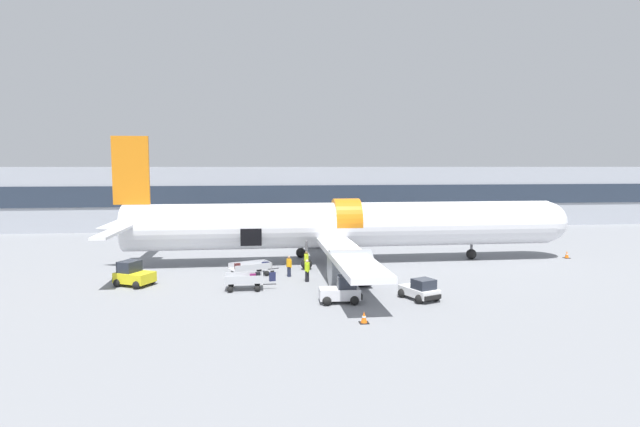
# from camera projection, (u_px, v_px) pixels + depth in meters

# --- Properties ---
(ground_plane) EXTENTS (500.00, 500.00, 0.00)m
(ground_plane) POSITION_uv_depth(u_px,v_px,m) (355.00, 273.00, 38.85)
(ground_plane) COLOR gray
(terminal_strip) EXTENTS (106.63, 10.46, 8.22)m
(terminal_strip) POSITION_uv_depth(u_px,v_px,m) (310.00, 196.00, 70.80)
(terminal_strip) COLOR #9EA3AD
(terminal_strip) RESTS_ON ground_plane
(airplane) EXTENTS (41.03, 33.47, 10.77)m
(airplane) POSITION_uv_depth(u_px,v_px,m) (341.00, 226.00, 43.08)
(airplane) COLOR silver
(airplane) RESTS_ON ground_plane
(baggage_tug_lead) EXTENTS (3.01, 2.73, 1.72)m
(baggage_tug_lead) POSITION_uv_depth(u_px,v_px,m) (133.00, 275.00, 34.91)
(baggage_tug_lead) COLOR yellow
(baggage_tug_lead) RESTS_ON ground_plane
(baggage_tug_mid) EXTENTS (2.62, 1.81, 1.65)m
(baggage_tug_mid) POSITION_uv_depth(u_px,v_px,m) (341.00, 292.00, 30.49)
(baggage_tug_mid) COLOR silver
(baggage_tug_mid) RESTS_ON ground_plane
(baggage_tug_rear) EXTENTS (2.43, 2.89, 1.37)m
(baggage_tug_rear) POSITION_uv_depth(u_px,v_px,m) (420.00, 290.00, 31.21)
(baggage_tug_rear) COLOR white
(baggage_tug_rear) RESTS_ON ground_plane
(baggage_cart_loading) EXTENTS (3.92, 2.61, 1.04)m
(baggage_cart_loading) POSITION_uv_depth(u_px,v_px,m) (251.00, 269.00, 38.08)
(baggage_cart_loading) COLOR #B7BABF
(baggage_cart_loading) RESTS_ON ground_plane
(baggage_cart_queued) EXTENTS (3.47, 1.77, 1.14)m
(baggage_cart_queued) POSITION_uv_depth(u_px,v_px,m) (246.00, 282.00, 33.74)
(baggage_cart_queued) COLOR #B7BABF
(baggage_cart_queued) RESTS_ON ground_plane
(ground_crew_loader_a) EXTENTS (0.44, 0.54, 1.55)m
(ground_crew_loader_a) POSITION_uv_depth(u_px,v_px,m) (306.00, 260.00, 39.89)
(ground_crew_loader_a) COLOR #2D2D33
(ground_crew_loader_a) RESTS_ON ground_plane
(ground_crew_loader_b) EXTENTS (0.50, 0.50, 1.57)m
(ground_crew_loader_b) POSITION_uv_depth(u_px,v_px,m) (289.00, 266.00, 37.66)
(ground_crew_loader_b) COLOR #1E2338
(ground_crew_loader_b) RESTS_ON ground_plane
(ground_crew_driver) EXTENTS (0.40, 0.56, 1.62)m
(ground_crew_driver) POSITION_uv_depth(u_px,v_px,m) (307.00, 270.00, 36.00)
(ground_crew_driver) COLOR black
(ground_crew_driver) RESTS_ON ground_plane
(suitcase_on_tarmac_upright) EXTENTS (0.49, 0.34, 0.77)m
(suitcase_on_tarmac_upright) POSITION_uv_depth(u_px,v_px,m) (272.00, 277.00, 36.26)
(suitcase_on_tarmac_upright) COLOR #1E2347
(suitcase_on_tarmac_upright) RESTS_ON ground_plane
(safety_cone_nose) EXTENTS (0.52, 0.52, 0.67)m
(safety_cone_nose) POSITION_uv_depth(u_px,v_px,m) (567.00, 255.00, 45.29)
(safety_cone_nose) COLOR black
(safety_cone_nose) RESTS_ON ground_plane
(safety_cone_engine_left) EXTENTS (0.51, 0.51, 0.62)m
(safety_cone_engine_left) POSITION_uv_depth(u_px,v_px,m) (364.00, 318.00, 26.53)
(safety_cone_engine_left) COLOR black
(safety_cone_engine_left) RESTS_ON ground_plane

